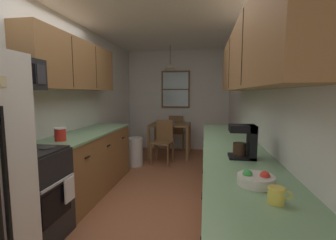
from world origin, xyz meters
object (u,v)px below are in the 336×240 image
at_px(stove_range, 27,196).
at_px(mug_by_coffeemaker, 277,195).
at_px(coffee_maker, 245,141).
at_px(dining_table, 170,129).
at_px(microwave_over_range, 7,73).
at_px(trash_bin, 135,152).
at_px(dining_chair_far, 177,131).
at_px(fruit_bowl, 256,179).
at_px(storage_canister, 60,134).
at_px(table_serving_bowl, 171,122).
at_px(dining_chair_near, 163,139).

bearing_deg(stove_range, mug_by_coffeemaker, -19.27).
distance_m(coffee_maker, mug_by_coffeemaker, 0.86).
relative_size(dining_table, coffee_maker, 3.15).
xyz_separation_m(dining_table, coffee_maker, (1.14, -3.30, 0.42)).
distance_m(microwave_over_range, coffee_maker, 2.24).
relative_size(stove_range, trash_bin, 1.93).
distance_m(dining_table, dining_chair_far, 0.62).
xyz_separation_m(trash_bin, coffee_maker, (1.74, -2.44, 0.77)).
relative_size(microwave_over_range, fruit_bowl, 2.69).
distance_m(trash_bin, storage_canister, 2.13).
bearing_deg(table_serving_bowl, storage_canister, -107.21).
bearing_deg(table_serving_bowl, dining_table, -91.12).
height_order(microwave_over_range, trash_bin, microwave_over_range).
distance_m(stove_range, mug_by_coffeemaker, 2.23).
relative_size(mug_by_coffeemaker, table_serving_bowl, 0.61).
bearing_deg(dining_chair_near, dining_chair_far, 82.79).
bearing_deg(dining_chair_near, coffee_maker, -66.04).
xyz_separation_m(dining_chair_near, fruit_bowl, (1.17, -3.32, 0.44)).
bearing_deg(coffee_maker, dining_chair_far, 105.08).
distance_m(fruit_bowl, table_serving_bowl, 4.14).
xyz_separation_m(dining_chair_far, trash_bin, (-0.69, -1.46, -0.22)).
xyz_separation_m(dining_chair_near, dining_chair_far, (0.15, 1.19, 0.00)).
height_order(dining_chair_far, mug_by_coffeemaker, mug_by_coffeemaker).
height_order(microwave_over_range, storage_canister, microwave_over_range).
bearing_deg(trash_bin, microwave_over_range, -99.00).
relative_size(dining_chair_far, mug_by_coffeemaker, 7.48).
bearing_deg(dining_chair_far, trash_bin, -115.43).
bearing_deg(table_serving_bowl, trash_bin, -122.95).
distance_m(dining_chair_near, dining_chair_far, 1.20).
xyz_separation_m(trash_bin, fruit_bowl, (1.71, -3.05, 0.65)).
height_order(stove_range, microwave_over_range, microwave_over_range).
height_order(dining_table, fruit_bowl, fruit_bowl).
xyz_separation_m(microwave_over_range, fruit_bowl, (2.12, -0.48, -0.71)).
bearing_deg(coffee_maker, storage_canister, 167.57).
distance_m(coffee_maker, table_serving_bowl, 3.57).
bearing_deg(microwave_over_range, stove_range, -0.03).
bearing_deg(fruit_bowl, dining_table, 105.75).
relative_size(coffee_maker, table_serving_bowl, 1.49).
distance_m(dining_table, coffee_maker, 3.52).
distance_m(dining_chair_near, fruit_bowl, 3.54).
height_order(dining_table, storage_canister, storage_canister).
bearing_deg(storage_canister, dining_table, 72.40).
distance_m(dining_chair_near, mug_by_coffeemaker, 3.79).
height_order(storage_canister, mug_by_coffeemaker, storage_canister).
bearing_deg(coffee_maker, fruit_bowl, -93.29).
relative_size(dining_chair_near, table_serving_bowl, 4.60).
height_order(storage_canister, table_serving_bowl, storage_canister).
distance_m(microwave_over_range, table_serving_bowl, 3.75).
bearing_deg(table_serving_bowl, dining_chair_near, -95.42).
relative_size(microwave_over_range, coffee_maker, 2.07).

